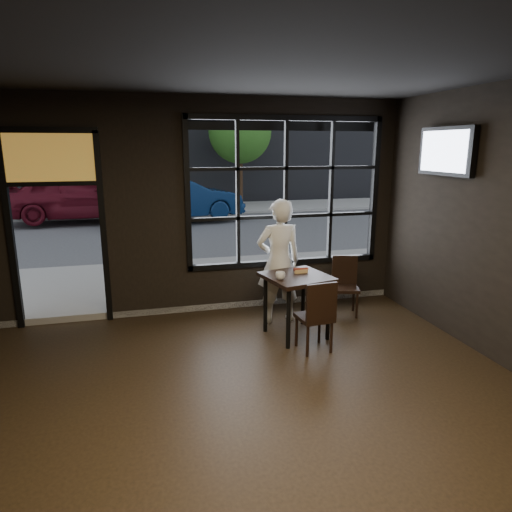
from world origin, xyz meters
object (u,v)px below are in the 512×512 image
object	(u,v)px
cafe_table	(296,305)
chair_near	(314,315)
man	(279,261)
navy_car	(177,199)

from	to	relation	value
cafe_table	chair_near	size ratio (longest dim) A/B	0.92
chair_near	man	distance (m)	1.14
chair_near	man	world-z (taller)	man
cafe_table	navy_car	bearing A→B (deg)	81.81
man	navy_car	bearing A→B (deg)	-86.67
man	navy_car	distance (m)	9.17
cafe_table	chair_near	bearing A→B (deg)	-94.28
chair_near	man	size ratio (longest dim) A/B	0.51
cafe_table	navy_car	xyz separation A→B (m)	(-0.76, 9.72, 0.38)
chair_near	man	bearing A→B (deg)	-87.30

